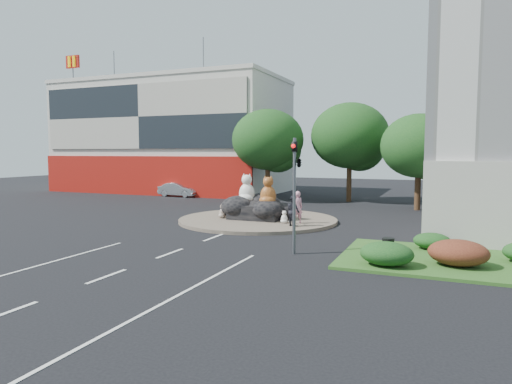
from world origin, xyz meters
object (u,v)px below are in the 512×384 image
parked_car (179,190)px  litter_bin (388,246)px  cat_white (247,188)px  kitten_calico (223,211)px  cat_tabby (268,191)px  kitten_white (284,217)px  pedestrian_dark (293,211)px  pedestrian_pink (297,207)px

parked_car → litter_bin: parked_car is taller
cat_white → kitten_calico: (-1.37, -0.74, -1.42)m
cat_tabby → kitten_white: (1.33, -0.78, -1.45)m
kitten_calico → litter_bin: (10.99, -6.25, -0.21)m
cat_tabby → kitten_calico: cat_tabby is taller
kitten_calico → pedestrian_dark: size_ratio=0.53×
pedestrian_pink → parked_car: bearing=-76.1°
cat_tabby → litter_bin: (7.95, -6.47, -1.59)m
kitten_calico → kitten_white: bearing=-6.6°
cat_tabby → kitten_calico: bearing=167.0°
cat_white → cat_tabby: bearing=-23.1°
kitten_white → pedestrian_pink: 0.94m
cat_white → kitten_calico: size_ratio=2.14×
cat_tabby → pedestrian_pink: size_ratio=0.98×
cat_white → pedestrian_pink: cat_white is taller
kitten_calico → kitten_white: kitten_calico is taller
pedestrian_dark → kitten_white: bearing=-4.0°
pedestrian_dark → parked_car: 21.64m
parked_car → pedestrian_pink: bearing=-125.8°
kitten_calico → pedestrian_dark: 5.37m
cat_white → kitten_calico: cat_white is taller
kitten_white → parked_car: parked_car is taller
cat_tabby → pedestrian_dark: size_ratio=1.08×
kitten_calico → pedestrian_pink: (5.08, -0.30, 0.50)m
pedestrian_pink → kitten_calico: bearing=-41.1°
cat_white → kitten_white: (3.00, -1.30, -1.49)m
cat_white → pedestrian_dark: (3.81, -2.08, -1.01)m
kitten_white → pedestrian_dark: bearing=-85.0°
cat_white → pedestrian_dark: 4.46m
kitten_calico → pedestrian_dark: bearing=-13.8°
cat_tabby → pedestrian_pink: 2.28m
cat_white → pedestrian_dark: size_ratio=1.13×
kitten_calico → pedestrian_dark: pedestrian_dark is taller
parked_car → litter_bin: (22.29, -18.93, -0.24)m
pedestrian_dark → cat_white: bearing=11.5°
kitten_white → pedestrian_dark: pedestrian_dark is taller
cat_tabby → kitten_calico: (-3.04, -0.22, -1.38)m
cat_white → cat_tabby: (1.67, -0.52, -0.04)m
kitten_calico → pedestrian_pink: size_ratio=0.48×
kitten_white → parked_car: (-15.67, 13.24, 0.10)m
kitten_calico → litter_bin: 12.64m
pedestrian_pink → litter_bin: (5.91, -5.95, -0.70)m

